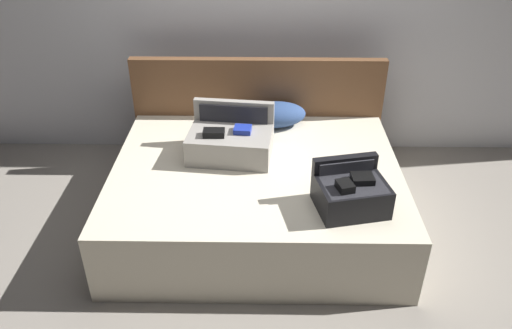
{
  "coord_description": "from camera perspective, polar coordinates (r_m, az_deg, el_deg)",
  "views": [
    {
      "loc": [
        0.05,
        -2.66,
        2.44
      ],
      "look_at": [
        0.0,
        0.28,
        0.61
      ],
      "focal_mm": 35.63,
      "sensor_mm": 36.0,
      "label": 1
    }
  ],
  "objects": [
    {
      "name": "bed",
      "position": [
        3.77,
        0.03,
        -3.59
      ],
      "size": [
        2.06,
        1.63,
        0.51
      ],
      "primitive_type": "cube",
      "color": "beige",
      "rests_on": "ground"
    },
    {
      "name": "hard_case_medium",
      "position": [
        3.22,
        10.64,
        -3.11
      ],
      "size": [
        0.48,
        0.43,
        0.29
      ],
      "rotation": [
        0.0,
        0.0,
        0.21
      ],
      "color": "black",
      "rests_on": "bed"
    },
    {
      "name": "back_wall",
      "position": [
        4.46,
        0.29,
        17.1
      ],
      "size": [
        8.0,
        0.1,
        2.6
      ],
      "primitive_type": "cube",
      "color": "silver",
      "rests_on": "ground"
    },
    {
      "name": "pillow_near_headboard",
      "position": [
        4.14,
        2.04,
        5.62
      ],
      "size": [
        0.55,
        0.35,
        0.2
      ],
      "primitive_type": "ellipsoid",
      "rotation": [
        0.0,
        0.0,
        0.12
      ],
      "color": "navy",
      "rests_on": "bed"
    },
    {
      "name": "headboard",
      "position": [
        4.37,
        0.2,
        5.59
      ],
      "size": [
        2.1,
        0.08,
        1.0
      ],
      "primitive_type": "cube",
      "color": "brown",
      "rests_on": "ground"
    },
    {
      "name": "ground_plane",
      "position": [
        3.62,
        -0.07,
        -10.57
      ],
      "size": [
        12.0,
        12.0,
        0.0
      ],
      "primitive_type": "plane",
      "color": "gray"
    },
    {
      "name": "hard_case_large",
      "position": [
        3.71,
        -2.87,
        2.69
      ],
      "size": [
        0.64,
        0.48,
        0.36
      ],
      "rotation": [
        0.0,
        0.0,
        -0.11
      ],
      "color": "gray",
      "rests_on": "bed"
    }
  ]
}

